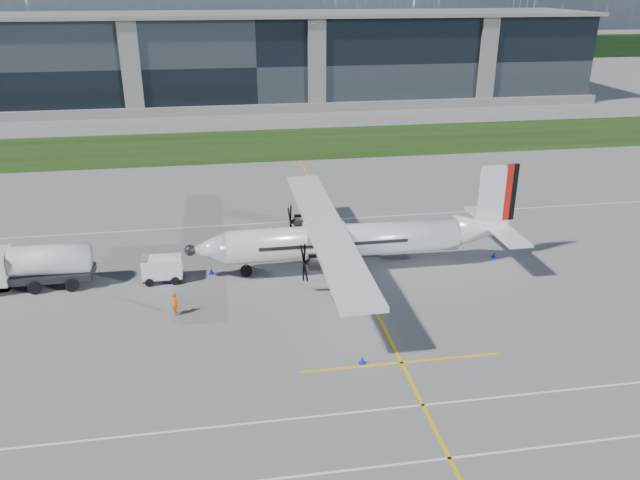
% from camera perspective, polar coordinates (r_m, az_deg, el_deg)
% --- Properties ---
extents(ground, '(400.00, 400.00, 0.00)m').
position_cam_1_polar(ground, '(78.72, -4.10, 7.35)').
color(ground, slate).
rests_on(ground, ground).
extents(grass_strip, '(400.00, 18.00, 0.04)m').
position_cam_1_polar(grass_strip, '(86.43, -4.61, 8.73)').
color(grass_strip, black).
rests_on(grass_strip, ground).
extents(terminal_building, '(120.00, 20.00, 15.00)m').
position_cam_1_polar(terminal_building, '(116.61, -6.15, 16.01)').
color(terminal_building, black).
rests_on(terminal_building, ground).
extents(tree_line, '(400.00, 6.00, 6.00)m').
position_cam_1_polar(tree_line, '(176.68, -7.35, 16.69)').
color(tree_line, black).
rests_on(tree_line, ground).
extents(pylon_east, '(9.00, 4.60, 30.00)m').
position_cam_1_polar(pylon_east, '(207.15, 18.15, 20.00)').
color(pylon_east, gray).
rests_on(pylon_east, ground).
extents(yellow_taxiway_centerline, '(0.20, 70.00, 0.01)m').
position_cam_1_polar(yellow_taxiway_centerline, '(51.03, 2.47, -1.25)').
color(yellow_taxiway_centerline, yellow).
rests_on(yellow_taxiway_centerline, ground).
extents(white_lane_line, '(90.00, 0.15, 0.01)m').
position_cam_1_polar(white_lane_line, '(30.64, 6.16, -19.83)').
color(white_lane_line, white).
rests_on(white_lane_line, ground).
extents(turboprop_aircraft, '(25.16, 26.09, 7.83)m').
position_cam_1_polar(turboprop_aircraft, '(46.91, 3.32, 1.70)').
color(turboprop_aircraft, white).
rests_on(turboprop_aircraft, ground).
extents(fuel_tanker_truck, '(8.41, 2.73, 3.15)m').
position_cam_1_polar(fuel_tanker_truck, '(49.61, -25.31, -2.28)').
color(fuel_tanker_truck, silver).
rests_on(fuel_tanker_truck, ground).
extents(baggage_tug, '(3.06, 1.84, 1.84)m').
position_cam_1_polar(baggage_tug, '(47.55, -14.21, -2.61)').
color(baggage_tug, white).
rests_on(baggage_tug, ground).
extents(ground_crew_person, '(0.56, 0.77, 1.87)m').
position_cam_1_polar(ground_crew_person, '(42.66, -13.10, -5.52)').
color(ground_crew_person, '#F25907').
rests_on(ground_crew_person, ground).
extents(safety_cone_fwd, '(0.36, 0.36, 0.50)m').
position_cam_1_polar(safety_cone_fwd, '(47.32, -13.63, -3.58)').
color(safety_cone_fwd, '#0E15F6').
rests_on(safety_cone_fwd, ground).
extents(safety_cone_portwing, '(0.36, 0.36, 0.50)m').
position_cam_1_polar(safety_cone_portwing, '(36.97, 3.90, -10.88)').
color(safety_cone_portwing, '#0E15F6').
rests_on(safety_cone_portwing, ground).
extents(safety_cone_tail, '(0.36, 0.36, 0.50)m').
position_cam_1_polar(safety_cone_tail, '(52.16, 15.66, -1.28)').
color(safety_cone_tail, '#0E15F6').
rests_on(safety_cone_tail, ground).
extents(safety_cone_stbdwing, '(0.36, 0.36, 0.50)m').
position_cam_1_polar(safety_cone_stbdwing, '(60.32, -1.53, 2.85)').
color(safety_cone_stbdwing, '#0E15F6').
rests_on(safety_cone_stbdwing, ground).
extents(safety_cone_nose_stbd, '(0.36, 0.36, 0.50)m').
position_cam_1_polar(safety_cone_nose_stbd, '(48.14, -9.93, -2.79)').
color(safety_cone_nose_stbd, '#0E15F6').
rests_on(safety_cone_nose_stbd, ground).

